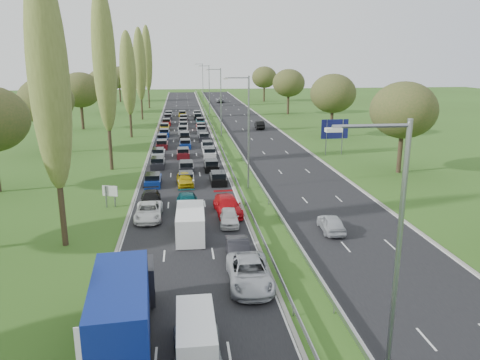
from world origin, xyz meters
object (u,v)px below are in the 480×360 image
near_car_3 (151,199)px  info_sign (110,193)px  blue_lorry (124,308)px  near_car_2 (149,211)px  white_van_front (196,333)px  white_van_rear (190,222)px  direction_sign (335,131)px

near_car_3 → info_sign: info_sign is taller
blue_lorry → info_sign: size_ratio=4.40×
near_car_2 → blue_lorry: (0.07, -18.79, 1.31)m
near_car_2 → info_sign: 5.50m
near_car_3 → info_sign: 3.82m
blue_lorry → white_van_front: 3.71m
near_car_3 → white_van_rear: white_van_rear is taller
near_car_2 → white_van_rear: white_van_rear is taller
blue_lorry → white_van_rear: size_ratio=1.67×
info_sign → direction_sign: 35.89m
blue_lorry → info_sign: bearing=95.6°
white_van_rear → blue_lorry: bearing=-102.2°
near_car_3 → near_car_2: bearing=-91.5°
near_car_2 → white_van_rear: (3.57, -4.45, 0.43)m
direction_sign → blue_lorry: bearing=-119.5°
near_car_2 → near_car_3: 3.85m
near_car_2 → white_van_front: 19.99m
near_car_3 → white_van_rear: size_ratio=0.83×
near_car_3 → blue_lorry: blue_lorry is taller
blue_lorry → white_van_front: blue_lorry is taller
near_car_2 → blue_lorry: blue_lorry is taller
near_car_2 → direction_sign: (24.98, 25.21, 2.86)m
near_car_3 → white_van_rear: 9.07m
white_van_front → white_van_rear: bearing=89.5°
near_car_2 → white_van_rear: bearing=-50.8°
blue_lorry → info_sign: (-3.88, 22.69, -0.65)m
white_van_front → blue_lorry: bearing=165.3°
info_sign → near_car_3: bearing=-0.7°
blue_lorry → near_car_3: bearing=86.2°
white_van_rear → info_sign: white_van_rear is taller
white_van_front → white_van_rear: white_van_rear is taller
white_van_rear → direction_sign: (21.42, 29.65, 2.43)m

